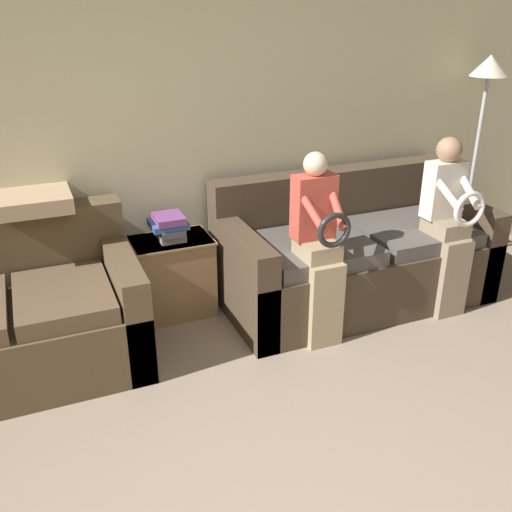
{
  "coord_description": "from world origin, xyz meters",
  "views": [
    {
      "loc": [
        -0.73,
        -1.08,
        2.1
      ],
      "look_at": [
        0.41,
        1.65,
        0.77
      ],
      "focal_mm": 40.0,
      "sensor_mm": 36.0,
      "label": 1
    }
  ],
  "objects": [
    {
      "name": "wall_back",
      "position": [
        0.0,
        2.78,
        1.27
      ],
      "size": [
        7.86,
        0.06,
        2.55
      ],
      "color": "beige",
      "rests_on": "ground_plane"
    },
    {
      "name": "couch_main",
      "position": [
        1.45,
        2.25,
        0.34
      ],
      "size": [
        1.98,
        0.95,
        0.93
      ],
      "color": "#473828",
      "rests_on": "ground_plane"
    },
    {
      "name": "couch_side",
      "position": [
        -0.93,
        2.25,
        0.33
      ],
      "size": [
        1.48,
        0.94,
        0.91
      ],
      "color": "brown",
      "rests_on": "ground_plane"
    },
    {
      "name": "child_left_seated",
      "position": [
        0.93,
        1.86,
        0.69
      ],
      "size": [
        0.28,
        0.37,
        1.25
      ],
      "color": "tan",
      "rests_on": "ground_plane"
    },
    {
      "name": "child_right_seated",
      "position": [
        1.96,
        1.86,
        0.7
      ],
      "size": [
        0.28,
        0.38,
        1.26
      ],
      "color": "gray",
      "rests_on": "ground_plane"
    },
    {
      "name": "side_shelf",
      "position": [
        0.13,
        2.54,
        0.3
      ],
      "size": [
        0.57,
        0.39,
        0.58
      ],
      "color": "olive",
      "rests_on": "ground_plane"
    },
    {
      "name": "book_stack",
      "position": [
        0.13,
        2.54,
        0.67
      ],
      "size": [
        0.25,
        0.27,
        0.18
      ],
      "color": "gray",
      "rests_on": "side_shelf"
    },
    {
      "name": "floor_lamp",
      "position": [
        2.71,
        2.48,
        1.4
      ],
      "size": [
        0.29,
        0.29,
        1.72
      ],
      "color": "#2D2B28",
      "rests_on": "ground_plane"
    },
    {
      "name": "throw_pillow",
      "position": [
        -0.71,
        2.58,
        0.96
      ],
      "size": [
        0.45,
        0.45,
        0.1
      ],
      "color": "tan",
      "rests_on": "couch_side"
    }
  ]
}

